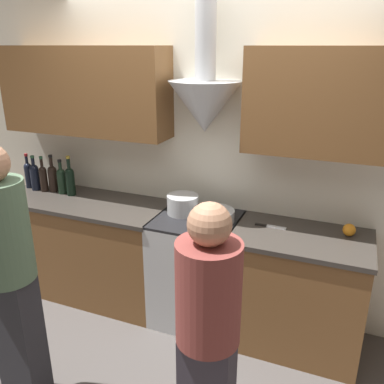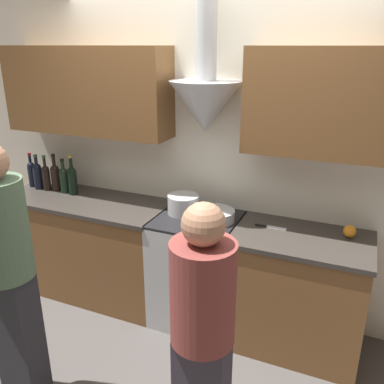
{
  "view_description": "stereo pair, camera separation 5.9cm",
  "coord_description": "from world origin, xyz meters",
  "px_view_note": "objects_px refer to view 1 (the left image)",
  "views": [
    {
      "loc": [
        1.04,
        -2.33,
        2.15
      ],
      "look_at": [
        0.0,
        0.24,
        1.15
      ],
      "focal_mm": 38.0,
      "sensor_mm": 36.0,
      "label": 1
    },
    {
      "loc": [
        1.1,
        -2.31,
        2.15
      ],
      "look_at": [
        0.0,
        0.24,
        1.15
      ],
      "focal_mm": 38.0,
      "sensor_mm": 36.0,
      "label": 2
    }
  ],
  "objects_px": {
    "stock_pot": "(183,204)",
    "person_foreground_left": "(8,270)",
    "wine_bottle_0": "(28,174)",
    "orange_fruit": "(349,230)",
    "mixing_bowl": "(215,215)",
    "stove_range": "(197,269)",
    "person_foreground_right": "(208,336)",
    "wine_bottle_5": "(70,180)",
    "wine_bottle_4": "(62,179)",
    "wine_bottle_1": "(35,176)",
    "wine_bottle_2": "(43,177)",
    "wine_bottle_3": "(53,177)"
  },
  "relations": [
    {
      "from": "stock_pot",
      "to": "person_foreground_left",
      "type": "bearing_deg",
      "value": -114.41
    },
    {
      "from": "wine_bottle_0",
      "to": "orange_fruit",
      "type": "height_order",
      "value": "wine_bottle_0"
    },
    {
      "from": "mixing_bowl",
      "to": "stove_range",
      "type": "bearing_deg",
      "value": -172.43
    },
    {
      "from": "mixing_bowl",
      "to": "person_foreground_right",
      "type": "relative_size",
      "value": 0.19
    },
    {
      "from": "mixing_bowl",
      "to": "wine_bottle_5",
      "type": "bearing_deg",
      "value": 178.04
    },
    {
      "from": "wine_bottle_4",
      "to": "wine_bottle_5",
      "type": "relative_size",
      "value": 0.87
    },
    {
      "from": "wine_bottle_1",
      "to": "wine_bottle_4",
      "type": "xyz_separation_m",
      "value": [
        0.29,
        0.01,
        -0.01
      ]
    },
    {
      "from": "wine_bottle_5",
      "to": "person_foreground_left",
      "type": "bearing_deg",
      "value": -67.38
    },
    {
      "from": "wine_bottle_5",
      "to": "mixing_bowl",
      "type": "relative_size",
      "value": 1.23
    },
    {
      "from": "stove_range",
      "to": "person_foreground_right",
      "type": "relative_size",
      "value": 0.59
    },
    {
      "from": "wine_bottle_0",
      "to": "orange_fruit",
      "type": "bearing_deg",
      "value": 0.59
    },
    {
      "from": "wine_bottle_5",
      "to": "person_foreground_right",
      "type": "distance_m",
      "value": 2.15
    },
    {
      "from": "stock_pot",
      "to": "person_foreground_right",
      "type": "height_order",
      "value": "person_foreground_right"
    },
    {
      "from": "wine_bottle_2",
      "to": "wine_bottle_4",
      "type": "xyz_separation_m",
      "value": [
        0.19,
        0.01,
        -0.0
      ]
    },
    {
      "from": "stove_range",
      "to": "wine_bottle_5",
      "type": "height_order",
      "value": "wine_bottle_5"
    },
    {
      "from": "wine_bottle_0",
      "to": "stove_range",
      "type": "bearing_deg",
      "value": -2.99
    },
    {
      "from": "wine_bottle_0",
      "to": "wine_bottle_3",
      "type": "distance_m",
      "value": 0.28
    },
    {
      "from": "wine_bottle_3",
      "to": "stock_pot",
      "type": "xyz_separation_m",
      "value": [
        1.29,
        -0.03,
        -0.06
      ]
    },
    {
      "from": "wine_bottle_3",
      "to": "orange_fruit",
      "type": "distance_m",
      "value": 2.53
    },
    {
      "from": "mixing_bowl",
      "to": "stock_pot",
      "type": "bearing_deg",
      "value": 172.58
    },
    {
      "from": "wine_bottle_0",
      "to": "mixing_bowl",
      "type": "relative_size",
      "value": 1.11
    },
    {
      "from": "wine_bottle_1",
      "to": "wine_bottle_2",
      "type": "bearing_deg",
      "value": 0.15
    },
    {
      "from": "wine_bottle_2",
      "to": "stock_pot",
      "type": "distance_m",
      "value": 1.37
    },
    {
      "from": "orange_fruit",
      "to": "person_foreground_left",
      "type": "relative_size",
      "value": 0.05
    },
    {
      "from": "person_foreground_right",
      "to": "wine_bottle_1",
      "type": "bearing_deg",
      "value": 149.83
    },
    {
      "from": "wine_bottle_4",
      "to": "person_foreground_left",
      "type": "bearing_deg",
      "value": -63.65
    },
    {
      "from": "wine_bottle_0",
      "to": "wine_bottle_1",
      "type": "height_order",
      "value": "same"
    },
    {
      "from": "wine_bottle_3",
      "to": "person_foreground_left",
      "type": "xyz_separation_m",
      "value": [
        0.73,
        -1.27,
        -0.1
      ]
    },
    {
      "from": "wine_bottle_0",
      "to": "mixing_bowl",
      "type": "xyz_separation_m",
      "value": [
        1.86,
        -0.07,
        -0.09
      ]
    },
    {
      "from": "stove_range",
      "to": "stock_pot",
      "type": "relative_size",
      "value": 3.61
    },
    {
      "from": "stock_pot",
      "to": "person_foreground_left",
      "type": "xyz_separation_m",
      "value": [
        -0.56,
        -1.24,
        -0.03
      ]
    },
    {
      "from": "wine_bottle_3",
      "to": "mixing_bowl",
      "type": "height_order",
      "value": "wine_bottle_3"
    },
    {
      "from": "stock_pot",
      "to": "orange_fruit",
      "type": "relative_size",
      "value": 2.82
    },
    {
      "from": "wine_bottle_3",
      "to": "person_foreground_left",
      "type": "relative_size",
      "value": 0.2
    },
    {
      "from": "wine_bottle_1",
      "to": "wine_bottle_3",
      "type": "distance_m",
      "value": 0.18
    },
    {
      "from": "wine_bottle_4",
      "to": "mixing_bowl",
      "type": "height_order",
      "value": "wine_bottle_4"
    },
    {
      "from": "wine_bottle_1",
      "to": "wine_bottle_5",
      "type": "height_order",
      "value": "wine_bottle_5"
    },
    {
      "from": "person_foreground_left",
      "to": "wine_bottle_4",
      "type": "bearing_deg",
      "value": 116.35
    },
    {
      "from": "mixing_bowl",
      "to": "person_foreground_left",
      "type": "xyz_separation_m",
      "value": [
        -0.85,
        -1.2,
        -0.0
      ]
    },
    {
      "from": "wine_bottle_5",
      "to": "wine_bottle_3",
      "type": "bearing_deg",
      "value": 173.9
    },
    {
      "from": "wine_bottle_0",
      "to": "person_foreground_left",
      "type": "distance_m",
      "value": 1.63
    },
    {
      "from": "wine_bottle_5",
      "to": "wine_bottle_1",
      "type": "bearing_deg",
      "value": -179.2
    },
    {
      "from": "wine_bottle_5",
      "to": "orange_fruit",
      "type": "height_order",
      "value": "wine_bottle_5"
    },
    {
      "from": "wine_bottle_5",
      "to": "person_foreground_right",
      "type": "xyz_separation_m",
      "value": [
        1.74,
        -1.24,
        -0.19
      ]
    },
    {
      "from": "stove_range",
      "to": "orange_fruit",
      "type": "bearing_deg",
      "value": 6.17
    },
    {
      "from": "wine_bottle_1",
      "to": "wine_bottle_5",
      "type": "xyz_separation_m",
      "value": [
        0.39,
        0.01,
        0.01
      ]
    },
    {
      "from": "stock_pot",
      "to": "mixing_bowl",
      "type": "distance_m",
      "value": 0.29
    },
    {
      "from": "stove_range",
      "to": "wine_bottle_0",
      "type": "xyz_separation_m",
      "value": [
        -1.71,
        0.09,
        0.58
      ]
    },
    {
      "from": "wine_bottle_0",
      "to": "wine_bottle_4",
      "type": "xyz_separation_m",
      "value": [
        0.39,
        -0.01,
        -0.0
      ]
    },
    {
      "from": "wine_bottle_2",
      "to": "person_foreground_right",
      "type": "distance_m",
      "value": 2.39
    }
  ]
}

